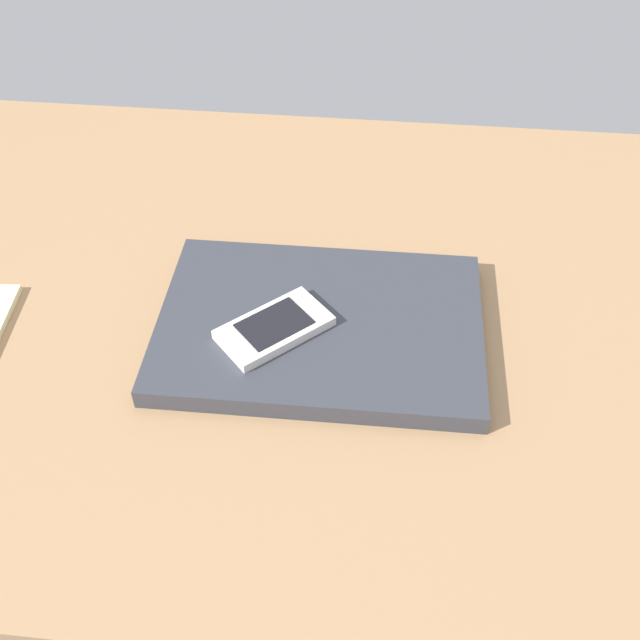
% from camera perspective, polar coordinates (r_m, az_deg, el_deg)
% --- Properties ---
extents(desk_surface, '(1.20, 0.80, 0.03)m').
position_cam_1_polar(desk_surface, '(0.87, 2.28, 0.59)').
color(desk_surface, '#9E7751').
rests_on(desk_surface, ground).
extents(laptop_closed, '(0.34, 0.24, 0.02)m').
position_cam_1_polar(laptop_closed, '(0.81, 0.00, -0.46)').
color(laptop_closed, '#33353D').
rests_on(laptop_closed, desk_surface).
extents(cell_phone_on_laptop, '(0.12, 0.12, 0.01)m').
position_cam_1_polar(cell_phone_on_laptop, '(0.79, -3.41, -0.57)').
color(cell_phone_on_laptop, silver).
rests_on(cell_phone_on_laptop, laptop_closed).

